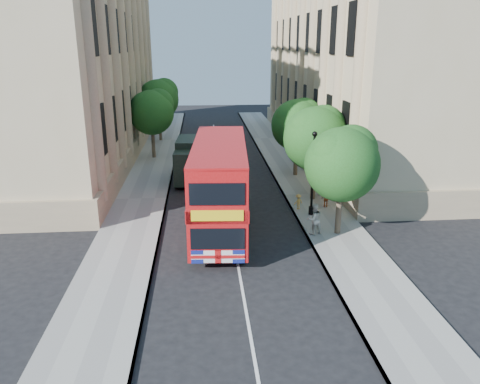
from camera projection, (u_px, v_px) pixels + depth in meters
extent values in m
plane|color=black|center=(238.00, 263.00, 22.71)|extent=(120.00, 120.00, 0.00)
cube|color=gray|center=(308.00, 195.00, 32.64)|extent=(3.50, 80.00, 0.12)
cube|color=gray|center=(142.00, 199.00, 31.72)|extent=(3.50, 80.00, 0.12)
cube|color=tan|center=(364.00, 56.00, 43.83)|extent=(12.00, 38.00, 18.00)
cube|color=tan|center=(62.00, 57.00, 41.64)|extent=(12.00, 38.00, 18.00)
cylinder|color=#473828|center=(339.00, 211.00, 25.58)|extent=(0.32, 0.32, 2.86)
sphere|color=#1F4A18|center=(342.00, 165.00, 24.78)|extent=(4.00, 4.00, 4.00)
sphere|color=#1F4A18|center=(352.00, 151.00, 25.01)|extent=(2.80, 2.80, 2.80)
sphere|color=#1F4A18|center=(335.00, 157.00, 24.30)|extent=(2.60, 2.60, 2.60)
cylinder|color=#473828|center=(313.00, 179.00, 31.25)|extent=(0.32, 0.32, 2.99)
sphere|color=#1F4A18|center=(315.00, 139.00, 30.42)|extent=(4.20, 4.20, 4.20)
sphere|color=#1F4A18|center=(323.00, 127.00, 30.64)|extent=(2.94, 2.94, 2.94)
sphere|color=#1F4A18|center=(309.00, 132.00, 29.93)|extent=(2.73, 2.73, 2.73)
cylinder|color=#473828|center=(296.00, 158.00, 36.96)|extent=(0.32, 0.32, 2.90)
sphere|color=#1F4A18|center=(297.00, 125.00, 36.15)|extent=(4.00, 4.00, 4.00)
sphere|color=#1F4A18|center=(304.00, 116.00, 36.38)|extent=(2.80, 2.80, 2.80)
sphere|color=#1F4A18|center=(292.00, 119.00, 35.67)|extent=(2.60, 2.60, 2.60)
cylinder|color=#473828|center=(153.00, 142.00, 42.65)|extent=(0.32, 0.32, 2.99)
sphere|color=#1F4A18|center=(152.00, 113.00, 41.82)|extent=(4.00, 4.00, 4.00)
sphere|color=#1F4A18|center=(158.00, 104.00, 42.04)|extent=(2.80, 2.80, 2.80)
sphere|color=#1F4A18|center=(145.00, 107.00, 41.33)|extent=(2.60, 2.60, 2.60)
cylinder|color=#473828|center=(160.00, 126.00, 50.22)|extent=(0.32, 0.32, 3.17)
sphere|color=#1F4A18|center=(159.00, 99.00, 49.34)|extent=(4.20, 4.20, 4.20)
sphere|color=#1F4A18|center=(164.00, 92.00, 49.54)|extent=(2.94, 2.94, 2.94)
sphere|color=#1F4A18|center=(153.00, 94.00, 48.84)|extent=(2.73, 2.73, 2.73)
cylinder|color=black|center=(311.00, 210.00, 28.69)|extent=(0.30, 0.30, 0.50)
cylinder|color=black|center=(313.00, 175.00, 28.00)|extent=(0.14, 0.14, 5.00)
sphere|color=black|center=(315.00, 134.00, 27.23)|extent=(0.32, 0.32, 0.32)
cube|color=#AB0B0D|center=(220.00, 184.00, 25.93)|extent=(3.47, 10.79, 4.42)
cube|color=black|center=(220.00, 201.00, 26.23)|extent=(3.49, 10.12, 1.01)
cube|color=black|center=(220.00, 164.00, 25.58)|extent=(3.49, 10.12, 1.01)
cube|color=yellow|center=(217.00, 215.00, 20.82)|extent=(2.35, 0.23, 0.50)
cylinder|color=black|center=(193.00, 248.00, 22.99)|extent=(0.38, 1.14, 1.12)
cylinder|color=black|center=(244.00, 248.00, 23.04)|extent=(0.38, 1.14, 1.12)
cylinder|color=black|center=(202.00, 200.00, 29.92)|extent=(0.38, 1.14, 1.12)
cylinder|color=black|center=(241.00, 200.00, 29.97)|extent=(0.38, 1.14, 1.12)
cube|color=black|center=(190.00, 168.00, 33.95)|extent=(2.39, 2.17, 2.39)
cube|color=black|center=(189.00, 167.00, 32.94)|extent=(2.05, 0.21, 0.80)
cube|color=black|center=(193.00, 156.00, 36.26)|extent=(2.48, 3.77, 2.85)
cube|color=black|center=(193.00, 176.00, 36.03)|extent=(2.35, 5.57, 0.28)
cylinder|color=black|center=(177.00, 182.00, 34.14)|extent=(0.30, 0.92, 0.91)
cylinder|color=black|center=(205.00, 182.00, 34.20)|extent=(0.30, 0.92, 0.91)
cylinder|color=black|center=(181.00, 169.00, 37.72)|extent=(0.30, 0.92, 0.91)
cylinder|color=black|center=(207.00, 169.00, 37.78)|extent=(0.30, 0.92, 0.91)
imported|color=black|center=(233.00, 237.00, 23.37)|extent=(0.77, 0.63, 1.84)
imported|color=beige|center=(314.00, 219.00, 25.53)|extent=(1.03, 0.92, 1.77)
imported|color=#C45322|center=(326.00, 199.00, 29.87)|extent=(0.68, 0.38, 1.09)
imported|color=#EDB851|center=(298.00, 202.00, 29.52)|extent=(0.73, 0.61, 0.98)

